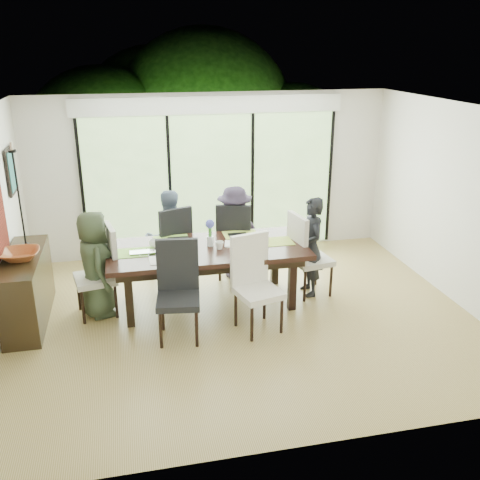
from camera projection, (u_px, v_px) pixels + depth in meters
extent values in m
cube|color=olive|center=(244.00, 317.00, 7.13)|extent=(6.00, 5.00, 0.01)
cube|color=white|center=(245.00, 109.00, 6.19)|extent=(6.00, 5.00, 0.01)
cube|color=silver|center=(211.00, 175.00, 8.96)|extent=(6.00, 0.02, 2.70)
cube|color=silver|center=(312.00, 314.00, 4.36)|extent=(6.00, 0.02, 2.70)
cube|color=silver|center=(460.00, 206.00, 7.26)|extent=(0.02, 5.00, 2.70)
cube|color=#598C3F|center=(212.00, 184.00, 8.97)|extent=(4.20, 0.02, 2.30)
cube|color=white|center=(210.00, 105.00, 8.51)|extent=(4.40, 0.06, 0.28)
cube|color=black|center=(82.00, 191.00, 8.54)|extent=(0.05, 0.04, 2.30)
cube|color=black|center=(170.00, 187.00, 8.82)|extent=(0.05, 0.04, 2.30)
cube|color=black|center=(252.00, 182.00, 9.10)|extent=(0.05, 0.04, 2.30)
cube|color=black|center=(330.00, 178.00, 9.39)|extent=(0.05, 0.04, 2.30)
cube|color=brown|center=(205.00, 236.00, 10.26)|extent=(6.00, 1.80, 0.10)
cube|color=brown|center=(198.00, 195.00, 10.78)|extent=(6.00, 0.08, 0.06)
sphere|color=#14380F|center=(104.00, 145.00, 11.03)|extent=(3.20, 3.20, 3.20)
sphere|color=#14380F|center=(204.00, 121.00, 11.90)|extent=(4.00, 4.00, 4.00)
sphere|color=#14380F|center=(292.00, 148.00, 11.71)|extent=(2.80, 2.80, 2.80)
sphere|color=#14380F|center=(157.00, 126.00, 12.40)|extent=(3.60, 3.60, 3.60)
cube|color=black|center=(207.00, 249.00, 7.23)|extent=(2.68, 1.23, 0.07)
cube|color=black|center=(208.00, 256.00, 7.27)|extent=(2.45, 1.00, 0.11)
cube|color=black|center=(129.00, 299.00, 6.77)|extent=(0.10, 0.10, 0.77)
cube|color=black|center=(292.00, 283.00, 7.20)|extent=(0.10, 0.10, 0.77)
cube|color=black|center=(128.00, 272.00, 7.55)|extent=(0.10, 0.10, 0.77)
cube|color=black|center=(275.00, 260.00, 7.99)|extent=(0.10, 0.10, 0.77)
imported|color=#36432C|center=(95.00, 264.00, 6.96)|extent=(0.54, 0.74, 1.44)
imported|color=black|center=(311.00, 247.00, 7.56)|extent=(0.42, 0.67, 1.44)
imported|color=slate|center=(169.00, 237.00, 7.93)|extent=(0.74, 0.55, 1.44)
imported|color=#292132|center=(235.00, 232.00, 8.13)|extent=(0.69, 0.46, 1.44)
cube|color=#78B03E|center=(136.00, 252.00, 7.03)|extent=(0.49, 0.36, 0.01)
cube|color=#93A63B|center=(275.00, 242.00, 7.41)|extent=(0.49, 0.36, 0.01)
cube|color=#8FC345|center=(171.00, 239.00, 7.49)|extent=(0.49, 0.36, 0.01)
cube|color=#A6BE43|center=(241.00, 234.00, 7.70)|extent=(0.49, 0.36, 0.01)
cube|color=white|center=(169.00, 258.00, 6.83)|extent=(0.49, 0.36, 0.01)
cube|color=black|center=(179.00, 239.00, 7.47)|extent=(0.29, 0.20, 0.01)
cube|color=black|center=(238.00, 235.00, 7.64)|extent=(0.27, 0.19, 0.01)
cube|color=white|center=(258.00, 244.00, 7.31)|extent=(0.33, 0.25, 0.00)
cube|color=white|center=(168.00, 257.00, 6.83)|extent=(0.29, 0.29, 0.03)
cube|color=#CA5317|center=(168.00, 256.00, 6.82)|extent=(0.22, 0.22, 0.02)
cylinder|color=silver|center=(210.00, 241.00, 7.25)|extent=(0.09, 0.09, 0.13)
cylinder|color=#337226|center=(210.00, 232.00, 7.21)|extent=(0.04, 0.04, 0.18)
sphere|color=#4E55C4|center=(210.00, 224.00, 7.17)|extent=(0.12, 0.12, 0.12)
imported|color=silver|center=(144.00, 254.00, 6.95)|extent=(0.37, 0.24, 0.03)
imported|color=white|center=(154.00, 244.00, 7.20)|extent=(0.19, 0.19, 0.11)
imported|color=white|center=(219.00, 245.00, 7.14)|extent=(0.15, 0.15, 0.10)
imported|color=white|center=(263.00, 237.00, 7.45)|extent=(0.18, 0.18, 0.11)
imported|color=white|center=(225.00, 244.00, 7.31)|extent=(0.23, 0.28, 0.02)
cube|color=black|center=(27.00, 289.00, 6.90)|extent=(0.45, 1.60, 0.90)
imported|color=brown|center=(20.00, 255.00, 6.63)|extent=(0.48, 0.48, 0.12)
cylinder|color=black|center=(26.00, 245.00, 7.06)|extent=(0.10, 0.10, 0.04)
cylinder|color=black|center=(19.00, 199.00, 6.84)|extent=(0.02, 0.02, 1.25)
cylinder|color=black|center=(12.00, 151.00, 6.62)|extent=(0.10, 0.10, 0.03)
cylinder|color=silver|center=(11.00, 146.00, 6.60)|extent=(0.04, 0.04, 0.10)
cube|color=black|center=(11.00, 171.00, 7.48)|extent=(0.03, 0.55, 0.65)
cube|color=#1A5555|center=(13.00, 170.00, 7.48)|extent=(0.01, 0.45, 0.55)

